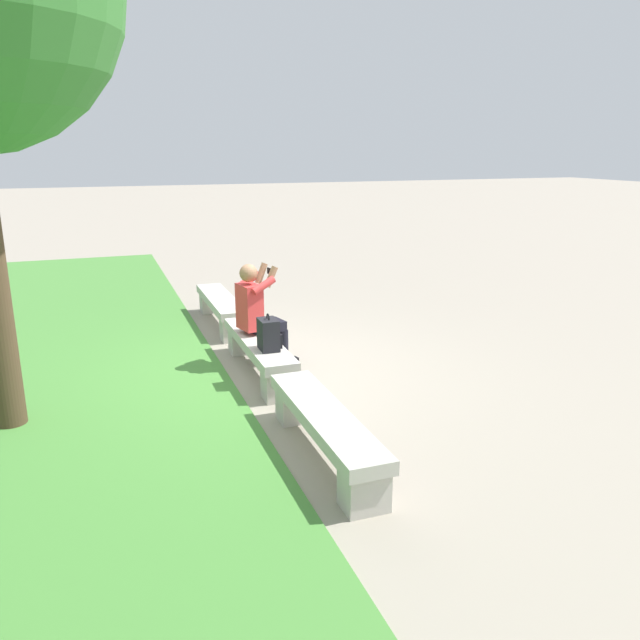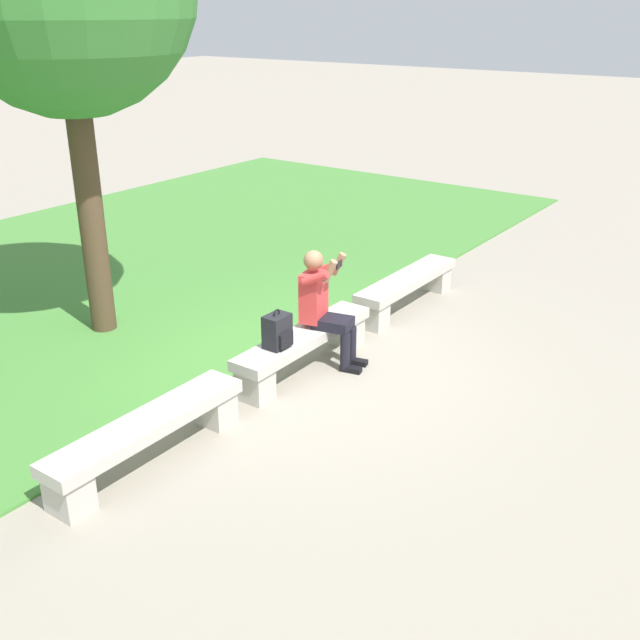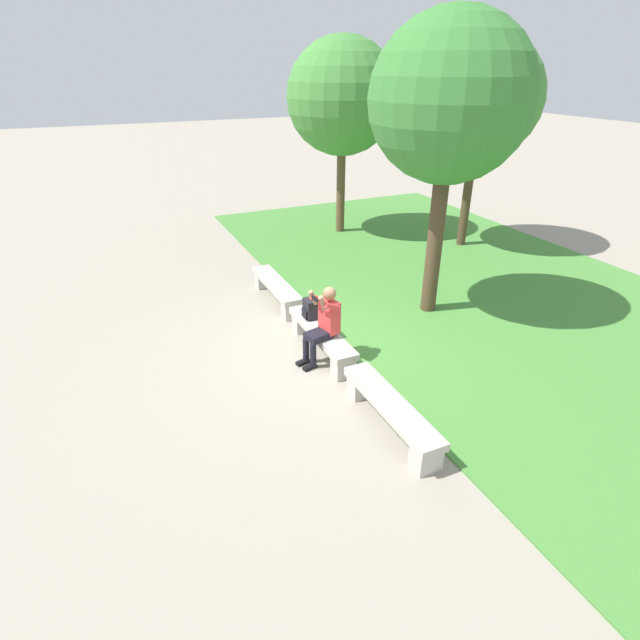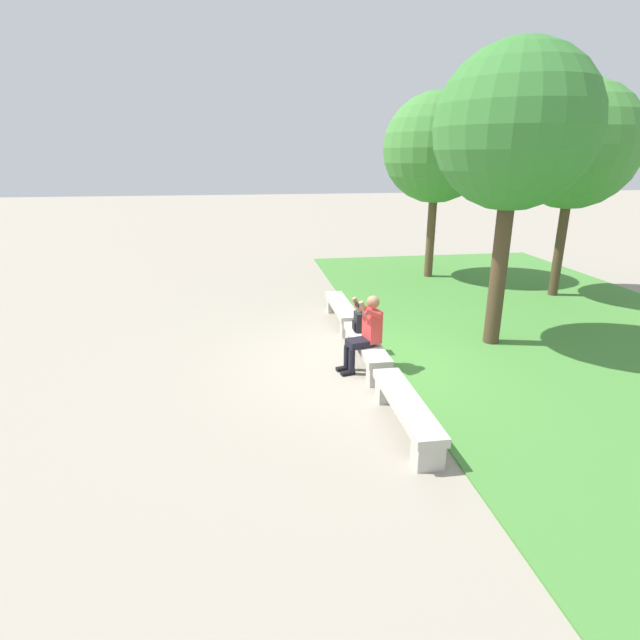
{
  "view_description": "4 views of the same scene",
  "coord_description": "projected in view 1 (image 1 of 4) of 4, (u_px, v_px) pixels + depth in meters",
  "views": [
    {
      "loc": [
        -6.99,
        1.77,
        2.67
      ],
      "look_at": [
        -0.6,
        -0.57,
        0.78
      ],
      "focal_mm": 35.0,
      "sensor_mm": 36.0,
      "label": 1
    },
    {
      "loc": [
        -6.0,
        -4.53,
        3.77
      ],
      "look_at": [
        -0.2,
        -0.36,
        0.75
      ],
      "focal_mm": 42.0,
      "sensor_mm": 36.0,
      "label": 2
    },
    {
      "loc": [
        6.91,
        -3.18,
        4.57
      ],
      "look_at": [
        0.56,
        -0.28,
        0.95
      ],
      "focal_mm": 28.0,
      "sensor_mm": 36.0,
      "label": 3
    },
    {
      "loc": [
        8.04,
        -2.05,
        3.57
      ],
      "look_at": [
        -0.3,
        -0.78,
        0.76
      ],
      "focal_mm": 28.0,
      "sensor_mm": 36.0,
      "label": 4
    }
  ],
  "objects": [
    {
      "name": "bench_near",
      "position": [
        259.0,
        350.0,
        7.55
      ],
      "size": [
        2.06,
        0.4,
        0.45
      ],
      "color": "#B7B2A8",
      "rests_on": "ground"
    },
    {
      "name": "ground_plane",
      "position": [
        259.0,
        373.0,
        7.63
      ],
      "size": [
        80.0,
        80.0,
        0.0
      ],
      "primitive_type": "plane",
      "color": "gray"
    },
    {
      "name": "backpack",
      "position": [
        269.0,
        335.0,
        7.04
      ],
      "size": [
        0.28,
        0.24,
        0.43
      ],
      "color": "black",
      "rests_on": "bench_near"
    },
    {
      "name": "person_photographer",
      "position": [
        258.0,
        310.0,
        7.69
      ],
      "size": [
        0.53,
        0.77,
        1.32
      ],
      "color": "black",
      "rests_on": "ground"
    },
    {
      "name": "bench_main",
      "position": [
        325.0,
        427.0,
        5.48
      ],
      "size": [
        2.06,
        0.4,
        0.45
      ],
      "color": "#B7B2A8",
      "rests_on": "ground"
    },
    {
      "name": "bench_mid",
      "position": [
        221.0,
        306.0,
        9.62
      ],
      "size": [
        2.06,
        0.4,
        0.45
      ],
      "color": "#B7B2A8",
      "rests_on": "ground"
    }
  ]
}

